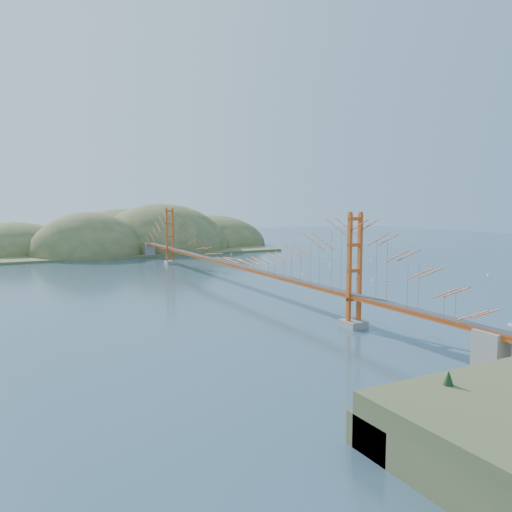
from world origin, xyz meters
name	(u,v)px	position (x,y,z in m)	size (l,w,h in m)	color
ground	(230,285)	(0.00, 0.00, 0.00)	(320.00, 320.00, 0.00)	#2A4455
bridge	(230,240)	(0.00, 0.18, 7.01)	(2.20, 94.40, 12.00)	gray
far_headlands	(135,249)	(2.21, 68.52, 0.00)	(84.00, 58.00, 25.00)	olive
sailboat_7	(330,264)	(28.66, 13.41, 0.15)	(0.63, 0.60, 0.71)	white
sailboat_10	(511,324)	(14.84, -36.97, 0.16)	(0.58, 0.64, 0.72)	white
sailboat_8	(385,263)	(40.20, 10.03, 0.16)	(0.63, 0.57, 0.71)	white
sailboat_12	(231,254)	(19.43, 42.00, 0.16)	(0.62, 0.52, 0.72)	white
sailboat_9	(371,260)	(40.90, 15.19, 0.15)	(0.48, 0.59, 0.69)	white
sailboat_1	(275,266)	(16.89, 15.49, 0.15)	(0.58, 0.58, 0.65)	white
sailboat_2	(372,281)	(21.36, -7.88, 0.14)	(0.54, 0.51, 0.61)	white
sailboat_14	(331,266)	(26.75, 10.71, 0.13)	(0.48, 0.49, 0.56)	white
sailboat_5	(488,276)	(42.68, -12.90, 0.15)	(0.57, 0.61, 0.69)	white
sailboat_3	(295,274)	(14.93, 4.92, 0.15)	(0.58, 0.56, 0.65)	white
sailboat_6	(386,280)	(23.95, -8.29, 0.16)	(0.69, 0.69, 0.72)	white
sailboat_13	(488,275)	(43.91, -11.84, 0.14)	(0.59, 0.59, 0.63)	white
sailboat_17	(358,265)	(33.30, 10.28, 0.14)	(0.55, 0.46, 0.63)	white
sailboat_11	(426,265)	(45.50, 3.81, 0.16)	(0.64, 0.65, 0.73)	white
sailboat_0	(302,274)	(15.52, 3.58, 0.16)	(0.61, 0.65, 0.73)	white
sailboat_16	(325,263)	(29.30, 16.08, 0.14)	(0.53, 0.53, 0.59)	white
sailboat_15	(301,252)	(37.63, 38.43, 0.16)	(0.70, 0.70, 0.74)	white
sailboat_4	(352,263)	(33.88, 13.03, 0.15)	(0.59, 0.61, 0.68)	white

